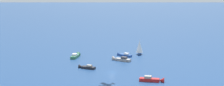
{
  "coord_description": "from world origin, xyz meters",
  "views": [
    {
      "loc": [
        15.09,
        -145.4,
        36.38
      ],
      "look_at": [
        0.0,
        0.0,
        13.27
      ],
      "focal_mm": 53.83,
      "sensor_mm": 36.0,
      "label": 1
    }
  ],
  "objects_px": {
    "motorboat_trailing": "(153,80)",
    "motorboat_far_port": "(86,67)",
    "sailboat_near_centre": "(139,47)",
    "motorboat_ahead": "(124,55)",
    "motorboat_mid_cluster": "(121,59)",
    "motorboat_far_stbd": "(76,56)"
  },
  "relations": [
    {
      "from": "motorboat_trailing",
      "to": "motorboat_far_port",
      "type": "bearing_deg",
      "value": 147.51
    },
    {
      "from": "sailboat_near_centre",
      "to": "motorboat_ahead",
      "type": "xyz_separation_m",
      "value": [
        -8.44,
        -5.81,
        -3.39
      ]
    },
    {
      "from": "motorboat_ahead",
      "to": "motorboat_mid_cluster",
      "type": "relative_size",
      "value": 0.84
    },
    {
      "from": "motorboat_far_port",
      "to": "motorboat_far_stbd",
      "type": "distance_m",
      "value": 27.65
    },
    {
      "from": "motorboat_far_port",
      "to": "motorboat_ahead",
      "type": "xyz_separation_m",
      "value": [
        15.55,
        31.43,
        0.05
      ]
    },
    {
      "from": "motorboat_far_port",
      "to": "motorboat_mid_cluster",
      "type": "bearing_deg",
      "value": 52.38
    },
    {
      "from": "motorboat_far_stbd",
      "to": "motorboat_ahead",
      "type": "height_order",
      "value": "motorboat_far_stbd"
    },
    {
      "from": "motorboat_mid_cluster",
      "to": "motorboat_far_port",
      "type": "bearing_deg",
      "value": -127.62
    },
    {
      "from": "motorboat_far_port",
      "to": "motorboat_trailing",
      "type": "bearing_deg",
      "value": -32.49
    },
    {
      "from": "motorboat_far_stbd",
      "to": "motorboat_mid_cluster",
      "type": "bearing_deg",
      "value": -14.58
    },
    {
      "from": "motorboat_far_stbd",
      "to": "motorboat_mid_cluster",
      "type": "relative_size",
      "value": 1.06
    },
    {
      "from": "sailboat_near_centre",
      "to": "motorboat_ahead",
      "type": "distance_m",
      "value": 10.79
    },
    {
      "from": "motorboat_far_port",
      "to": "motorboat_mid_cluster",
      "type": "distance_m",
      "value": 24.07
    },
    {
      "from": "sailboat_near_centre",
      "to": "motorboat_ahead",
      "type": "relative_size",
      "value": 1.03
    },
    {
      "from": "sailboat_near_centre",
      "to": "motorboat_mid_cluster",
      "type": "height_order",
      "value": "sailboat_near_centre"
    },
    {
      "from": "sailboat_near_centre",
      "to": "motorboat_trailing",
      "type": "xyz_separation_m",
      "value": [
        6.69,
        -56.79,
        -3.31
      ]
    },
    {
      "from": "motorboat_far_stbd",
      "to": "motorboat_trailing",
      "type": "bearing_deg",
      "value": -47.66
    },
    {
      "from": "motorboat_far_port",
      "to": "motorboat_mid_cluster",
      "type": "relative_size",
      "value": 0.83
    },
    {
      "from": "motorboat_far_stbd",
      "to": "motorboat_ahead",
      "type": "bearing_deg",
      "value": 12.63
    },
    {
      "from": "motorboat_trailing",
      "to": "motorboat_mid_cluster",
      "type": "bearing_deg",
      "value": 112.5
    },
    {
      "from": "sailboat_near_centre",
      "to": "motorboat_trailing",
      "type": "distance_m",
      "value": 57.27
    },
    {
      "from": "motorboat_far_port",
      "to": "motorboat_mid_cluster",
      "type": "height_order",
      "value": "motorboat_mid_cluster"
    }
  ]
}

